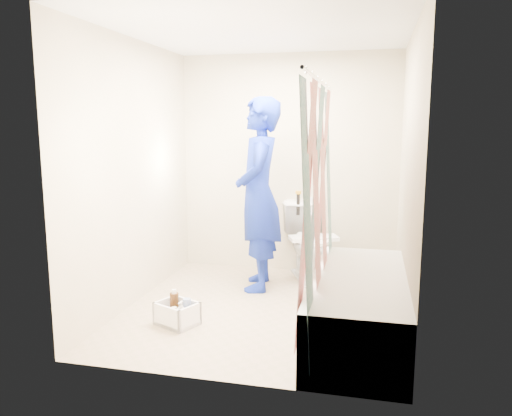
% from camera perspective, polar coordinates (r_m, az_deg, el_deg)
% --- Properties ---
extents(floor, '(2.60, 2.60, 0.00)m').
position_cam_1_polar(floor, '(4.57, 0.73, -11.52)').
color(floor, tan).
rests_on(floor, ground).
extents(ceiling, '(2.40, 2.60, 0.02)m').
position_cam_1_polar(ceiling, '(4.33, 0.81, 19.64)').
color(ceiling, silver).
rests_on(ceiling, wall_back).
extents(wall_back, '(2.40, 0.02, 2.40)m').
position_cam_1_polar(wall_back, '(5.55, 3.66, 4.97)').
color(wall_back, beige).
rests_on(wall_back, ground).
extents(wall_front, '(2.40, 0.02, 2.40)m').
position_cam_1_polar(wall_front, '(3.04, -4.51, 1.15)').
color(wall_front, beige).
rests_on(wall_front, ground).
extents(wall_left, '(0.02, 2.60, 2.40)m').
position_cam_1_polar(wall_left, '(4.69, -13.74, 3.87)').
color(wall_left, beige).
rests_on(wall_left, ground).
extents(wall_right, '(0.02, 2.60, 2.40)m').
position_cam_1_polar(wall_right, '(4.19, 17.02, 3.09)').
color(wall_right, beige).
rests_on(wall_right, ground).
extents(bathtub, '(0.70, 1.75, 0.50)m').
position_cam_1_polar(bathtub, '(3.98, 11.63, -10.84)').
color(bathtub, white).
rests_on(bathtub, ground).
extents(curtain_rod, '(0.02, 1.90, 0.02)m').
position_cam_1_polar(curtain_rod, '(3.77, 7.34, 14.17)').
color(curtain_rod, silver).
rests_on(curtain_rod, wall_back).
extents(shower_curtain, '(0.06, 1.75, 1.80)m').
position_cam_1_polar(shower_curtain, '(3.81, 7.04, 0.08)').
color(shower_curtain, white).
rests_on(shower_curtain, curtain_rod).
extents(toilet, '(0.72, 0.91, 0.81)m').
position_cam_1_polar(toilet, '(5.35, 6.23, -3.86)').
color(toilet, silver).
rests_on(toilet, ground).
extents(tank_lid, '(0.54, 0.39, 0.04)m').
position_cam_1_polar(tank_lid, '(5.21, 6.60, -3.43)').
color(tank_lid, white).
rests_on(tank_lid, toilet).
extents(tank_internals, '(0.19, 0.10, 0.27)m').
position_cam_1_polar(tank_internals, '(5.47, 5.25, 0.66)').
color(tank_internals, black).
rests_on(tank_internals, toilet).
extents(plumber, '(0.58, 0.77, 1.91)m').
position_cam_1_polar(plumber, '(4.94, 0.30, 1.53)').
color(plumber, '#1210A8').
rests_on(plumber, ground).
extents(cleaning_caddy, '(0.39, 0.36, 0.24)m').
position_cam_1_polar(cleaning_caddy, '(4.26, -8.93, -11.94)').
color(cleaning_caddy, white).
rests_on(cleaning_caddy, ground).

